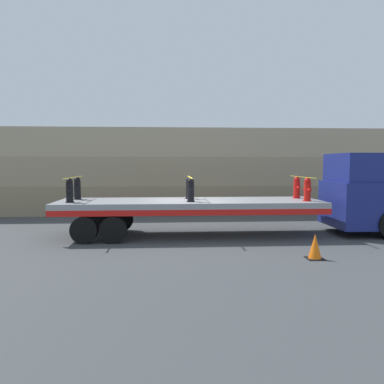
{
  "coord_description": "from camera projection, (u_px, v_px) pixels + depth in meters",
  "views": [
    {
      "loc": [
        -0.78,
        -13.59,
        2.65
      ],
      "look_at": [
        0.08,
        0.0,
        1.61
      ],
      "focal_mm": 35.0,
      "sensor_mm": 36.0,
      "label": 1
    }
  ],
  "objects": [
    {
      "name": "ground_plane",
      "position": [
        190.0,
        235.0,
        13.78
      ],
      "size": [
        120.0,
        120.0,
        0.0
      ],
      "primitive_type": "plane",
      "color": "#3F4244"
    },
    {
      "name": "cargo_strap_front",
      "position": [
        302.0,
        177.0,
        13.87
      ],
      "size": [
        0.05,
        2.71,
        0.01
      ],
      "color": "yellow",
      "rests_on": "fire_hydrant_red_near_2"
    },
    {
      "name": "fire_hydrant_red_far_2",
      "position": [
        297.0,
        188.0,
        14.45
      ],
      "size": [
        0.3,
        0.56,
        0.84
      ],
      "color": "red",
      "rests_on": "flatbed_trailer"
    },
    {
      "name": "traffic_cone",
      "position": [
        315.0,
        247.0,
        10.37
      ],
      "size": [
        0.46,
        0.46,
        0.71
      ],
      "color": "black",
      "rests_on": "ground_plane"
    },
    {
      "name": "truck_cab",
      "position": [
        365.0,
        195.0,
        14.07
      ],
      "size": [
        2.52,
        2.58,
        3.02
      ],
      "color": "navy",
      "rests_on": "ground_plane"
    },
    {
      "name": "flatbed_trailer",
      "position": [
        176.0,
        207.0,
        13.66
      ],
      "size": [
        9.55,
        2.61,
        1.31
      ],
      "color": "gray",
      "rests_on": "ground_plane"
    },
    {
      "name": "cargo_strap_middle",
      "position": [
        190.0,
        177.0,
        13.61
      ],
      "size": [
        0.05,
        2.71,
        0.01
      ],
      "color": "yellow",
      "rests_on": "fire_hydrant_black_near_1"
    },
    {
      "name": "fire_hydrant_red_near_2",
      "position": [
        307.0,
        190.0,
        13.35
      ],
      "size": [
        0.3,
        0.56,
        0.84
      ],
      "color": "red",
      "rests_on": "flatbed_trailer"
    },
    {
      "name": "fire_hydrant_black_far_0",
      "position": [
        77.0,
        189.0,
        13.93
      ],
      "size": [
        0.3,
        0.56,
        0.84
      ],
      "color": "black",
      "rests_on": "flatbed_trailer"
    },
    {
      "name": "cargo_strap_rear",
      "position": [
        73.0,
        177.0,
        13.35
      ],
      "size": [
        0.05,
        2.71,
        0.01
      ],
      "color": "yellow",
      "rests_on": "fire_hydrant_black_near_0"
    },
    {
      "name": "fire_hydrant_black_near_0",
      "position": [
        70.0,
        191.0,
        12.83
      ],
      "size": [
        0.3,
        0.56,
        0.84
      ],
      "color": "black",
      "rests_on": "flatbed_trailer"
    },
    {
      "name": "rock_cliff",
      "position": [
        183.0,
        171.0,
        20.46
      ],
      "size": [
        60.0,
        3.3,
        4.48
      ],
      "color": "gray",
      "rests_on": "ground_plane"
    },
    {
      "name": "fire_hydrant_black_near_1",
      "position": [
        191.0,
        190.0,
        13.09
      ],
      "size": [
        0.3,
        0.56,
        0.84
      ],
      "color": "black",
      "rests_on": "flatbed_trailer"
    },
    {
      "name": "fire_hydrant_black_far_1",
      "position": [
        189.0,
        188.0,
        14.19
      ],
      "size": [
        0.3,
        0.56,
        0.84
      ],
      "color": "black",
      "rests_on": "flatbed_trailer"
    }
  ]
}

